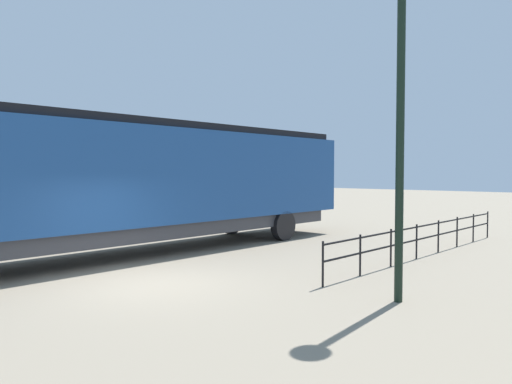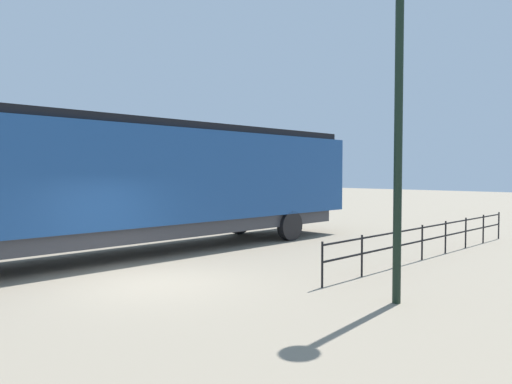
# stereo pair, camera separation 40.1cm
# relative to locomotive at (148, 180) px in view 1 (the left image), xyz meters

# --- Properties ---
(ground_plane) EXTENTS (120.00, 120.00, 0.00)m
(ground_plane) POSITION_rel_locomotive_xyz_m (3.66, -2.52, -2.31)
(ground_plane) COLOR gray
(locomotive) EXTENTS (3.10, 17.38, 4.10)m
(locomotive) POSITION_rel_locomotive_xyz_m (0.00, 0.00, 0.00)
(locomotive) COLOR navy
(locomotive) RESTS_ON ground_plane
(lamp_post) EXTENTS (0.58, 0.58, 6.50)m
(lamp_post) POSITION_rel_locomotive_xyz_m (8.52, -0.06, 2.50)
(lamp_post) COLOR black
(lamp_post) RESTS_ON ground_plane
(platform_fence) EXTENTS (0.05, 11.10, 1.02)m
(platform_fence) POSITION_rel_locomotive_xyz_m (6.74, 5.46, -1.64)
(platform_fence) COLOR black
(platform_fence) RESTS_ON ground_plane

